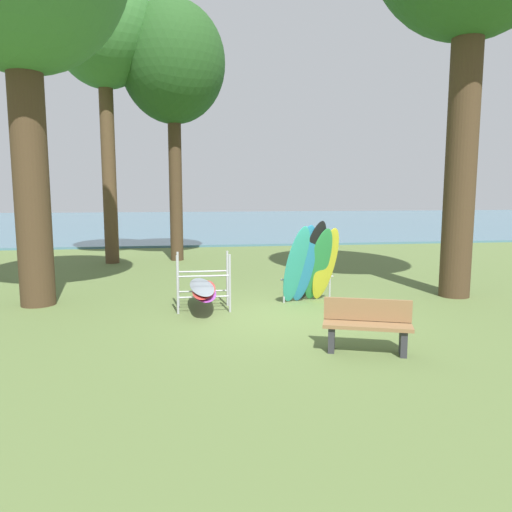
# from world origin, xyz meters

# --- Properties ---
(ground_plane) EXTENTS (80.00, 80.00, 0.00)m
(ground_plane) POSITION_xyz_m (0.00, 0.00, 0.00)
(ground_plane) COLOR #566B38
(lake_water) EXTENTS (80.00, 36.00, 0.10)m
(lake_water) POSITION_xyz_m (0.00, 30.73, 0.05)
(lake_water) COLOR #477084
(lake_water) RESTS_ON ground
(tree_mid_behind) EXTENTS (3.49, 3.49, 10.07)m
(tree_mid_behind) POSITION_xyz_m (-4.60, 8.24, 7.92)
(tree_mid_behind) COLOR #4C3823
(tree_mid_behind) RESTS_ON ground
(tree_far_left_back) EXTENTS (3.72, 3.72, 9.27)m
(tree_far_left_back) POSITION_xyz_m (-2.30, 8.65, 7.04)
(tree_far_left_back) COLOR #42301E
(tree_far_left_back) RESTS_ON ground
(leaning_board_pile) EXTENTS (1.45, 1.13, 1.95)m
(leaning_board_pile) POSITION_xyz_m (0.86, 0.99, 0.92)
(leaning_board_pile) COLOR #38B2AD
(leaning_board_pile) RESTS_ON ground
(board_storage_rack) EXTENTS (1.15, 2.13, 1.25)m
(board_storage_rack) POSITION_xyz_m (-1.59, 0.80, 0.47)
(board_storage_rack) COLOR #9EA0A5
(board_storage_rack) RESTS_ON ground
(park_bench) EXTENTS (1.46, 0.85, 0.85)m
(park_bench) POSITION_xyz_m (0.92, -2.41, 0.45)
(park_bench) COLOR #2D2D33
(park_bench) RESTS_ON ground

